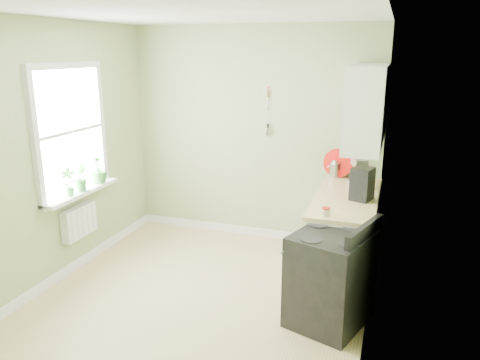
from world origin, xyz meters
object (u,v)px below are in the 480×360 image
(stove, at_px, (331,278))
(kettle, at_px, (334,168))
(stand_mixer, at_px, (359,174))
(coffee_maker, at_px, (362,185))

(stove, height_order, kettle, kettle)
(stand_mixer, xyz_separation_m, kettle, (-0.32, 0.40, -0.06))
(stove, relative_size, kettle, 4.59)
(stove, xyz_separation_m, kettle, (-0.23, 1.69, 0.58))
(stand_mixer, distance_m, coffee_maker, 0.42)
(kettle, distance_m, coffee_maker, 0.90)
(stove, xyz_separation_m, stand_mixer, (0.09, 1.30, 0.64))
(stove, relative_size, coffee_maker, 2.89)
(stove, distance_m, coffee_maker, 1.10)
(stand_mixer, bearing_deg, stove, -94.00)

